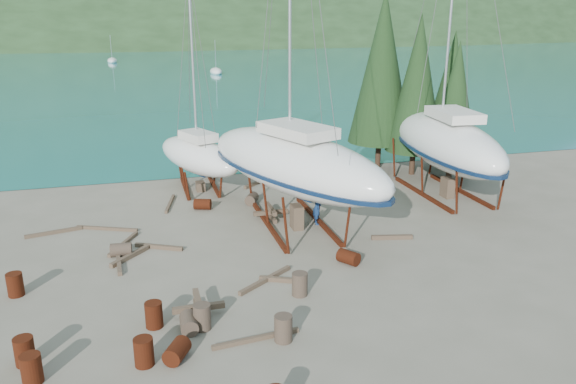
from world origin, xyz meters
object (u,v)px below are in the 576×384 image
object	(u,v)px
large_sailboat_near	(293,162)
large_sailboat_far	(446,142)
worker	(317,207)
small_sailboat_shore	(198,155)

from	to	relation	value
large_sailboat_near	large_sailboat_far	bearing A→B (deg)	-8.68
large_sailboat_near	worker	distance (m)	2.59
large_sailboat_near	small_sailboat_shore	xyz separation A→B (m)	(-3.73, 7.20, -1.12)
large_sailboat_far	small_sailboat_shore	distance (m)	14.23
large_sailboat_far	worker	distance (m)	9.16
large_sailboat_far	worker	size ratio (longest dim) A/B	10.98
large_sailboat_near	worker	xyz separation A→B (m)	(1.14, -0.28, -2.31)
large_sailboat_far	small_sailboat_shore	world-z (taller)	large_sailboat_far
large_sailboat_near	worker	world-z (taller)	large_sailboat_near
large_sailboat_near	large_sailboat_far	world-z (taller)	large_sailboat_near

